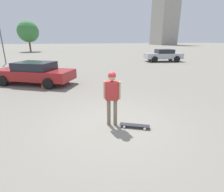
{
  "coord_description": "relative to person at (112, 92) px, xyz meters",
  "views": [
    {
      "loc": [
        4.87,
        -1.41,
        2.63
      ],
      "look_at": [
        0.0,
        0.0,
        0.97
      ],
      "focal_mm": 28.0,
      "sensor_mm": 36.0,
      "label": 1
    }
  ],
  "objects": [
    {
      "name": "person",
      "position": [
        0.0,
        0.0,
        0.0
      ],
      "size": [
        0.33,
        0.49,
        1.73
      ],
      "rotation": [
        0.0,
        0.0,
        1.17
      ],
      "color": "#7A6B56",
      "rests_on": "ground_plane"
    },
    {
      "name": "car_parked_near",
      "position": [
        -6.5,
        -3.01,
        -0.39
      ],
      "size": [
        3.87,
        5.01,
        1.33
      ],
      "rotation": [
        0.0,
        0.0,
        -2.08
      ],
      "color": "maroon",
      "rests_on": "ground_plane"
    },
    {
      "name": "building_block_distant",
      "position": [
        -73.78,
        47.18,
        10.8
      ],
      "size": [
        11.34,
        8.44,
        23.78
      ],
      "color": "#9E998E",
      "rests_on": "ground_plane"
    },
    {
      "name": "car_parked_far",
      "position": [
        -14.37,
        10.72,
        -0.32
      ],
      "size": [
        2.54,
        4.65,
        1.45
      ],
      "rotation": [
        0.0,
        0.0,
        -1.74
      ],
      "color": "#ADB2B7",
      "rests_on": "ground_plane"
    },
    {
      "name": "tree_distant",
      "position": [
        -38.33,
        -7.62,
        3.06
      ],
      "size": [
        4.4,
        4.4,
        6.36
      ],
      "color": "brown",
      "rests_on": "ground_plane"
    },
    {
      "name": "traffic_cone",
      "position": [
        -5.38,
        -2.47,
        -0.84
      ],
      "size": [
        0.3,
        0.3,
        0.5
      ],
      "color": "orange",
      "rests_on": "ground_plane"
    },
    {
      "name": "ground_plane",
      "position": [
        0.0,
        0.0,
        -1.09
      ],
      "size": [
        220.0,
        220.0,
        0.0
      ],
      "primitive_type": "plane",
      "color": "gray"
    },
    {
      "name": "skateboard",
      "position": [
        0.39,
        0.62,
        -1.02
      ],
      "size": [
        0.6,
        0.91,
        0.09
      ],
      "rotation": [
        0.0,
        0.0,
        -2.05
      ],
      "color": "#232328",
      "rests_on": "ground_plane"
    },
    {
      "name": "lamp_post",
      "position": [
        -17.48,
        -7.37,
        1.53
      ],
      "size": [
        0.28,
        0.28,
        4.33
      ],
      "color": "#59595E",
      "rests_on": "ground_plane"
    }
  ]
}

